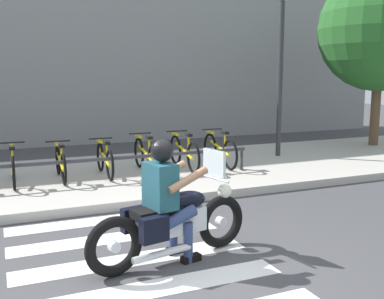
{
  "coord_description": "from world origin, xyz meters",
  "views": [
    {
      "loc": [
        -1.74,
        -4.17,
        2.17
      ],
      "look_at": [
        1.23,
        2.72,
        0.93
      ],
      "focal_mm": 42.69,
      "sensor_mm": 36.0,
      "label": 1
    }
  ],
  "objects_px": {
    "bicycle_1": "(13,166)",
    "tree_near_rack": "(381,30)",
    "street_lamp": "(281,59)",
    "bicycle_4": "(146,155)",
    "bicycle_2": "(61,163)",
    "bicycle_3": "(105,159)",
    "bike_rack": "(111,160)",
    "rider": "(167,192)",
    "motorcycle": "(173,222)",
    "bicycle_6": "(220,150)",
    "bicycle_5": "(184,152)"
  },
  "relations": [
    {
      "from": "bicycle_1",
      "to": "tree_near_rack",
      "type": "xyz_separation_m",
      "value": [
        9.78,
        1.02,
        2.91
      ]
    },
    {
      "from": "street_lamp",
      "to": "bicycle_4",
      "type": "bearing_deg",
      "value": -170.41
    },
    {
      "from": "bicycle_2",
      "to": "bicycle_3",
      "type": "height_order",
      "value": "bicycle_3"
    },
    {
      "from": "bicycle_4",
      "to": "tree_near_rack",
      "type": "bearing_deg",
      "value": 8.05
    },
    {
      "from": "bicycle_2",
      "to": "bike_rack",
      "type": "relative_size",
      "value": 0.27
    },
    {
      "from": "rider",
      "to": "bicycle_3",
      "type": "xyz_separation_m",
      "value": [
        0.21,
        4.16,
        -0.35
      ]
    },
    {
      "from": "motorcycle",
      "to": "bike_rack",
      "type": "xyz_separation_m",
      "value": [
        0.13,
        3.59,
        0.11
      ]
    },
    {
      "from": "bicycle_2",
      "to": "bicycle_6",
      "type": "distance_m",
      "value": 3.42
    },
    {
      "from": "bicycle_1",
      "to": "bike_rack",
      "type": "xyz_separation_m",
      "value": [
        1.71,
        -0.55,
        0.08
      ]
    },
    {
      "from": "bicycle_3",
      "to": "bicycle_6",
      "type": "bearing_deg",
      "value": -0.02
    },
    {
      "from": "bicycle_2",
      "to": "street_lamp",
      "type": "bearing_deg",
      "value": 6.56
    },
    {
      "from": "tree_near_rack",
      "to": "bicycle_2",
      "type": "bearing_deg",
      "value": -173.49
    },
    {
      "from": "motorcycle",
      "to": "tree_near_rack",
      "type": "distance_m",
      "value": 10.13
    },
    {
      "from": "motorcycle",
      "to": "rider",
      "type": "bearing_deg",
      "value": -170.57
    },
    {
      "from": "bicycle_6",
      "to": "street_lamp",
      "type": "relative_size",
      "value": 0.41
    },
    {
      "from": "bicycle_1",
      "to": "bicycle_2",
      "type": "bearing_deg",
      "value": 0.01
    },
    {
      "from": "bicycle_1",
      "to": "bicycle_4",
      "type": "distance_m",
      "value": 2.57
    },
    {
      "from": "bicycle_1",
      "to": "bicycle_5",
      "type": "height_order",
      "value": "bicycle_5"
    },
    {
      "from": "bicycle_1",
      "to": "bicycle_5",
      "type": "bearing_deg",
      "value": -0.02
    },
    {
      "from": "bicycle_5",
      "to": "bike_rack",
      "type": "relative_size",
      "value": 0.3
    },
    {
      "from": "bicycle_3",
      "to": "bicycle_5",
      "type": "height_order",
      "value": "bicycle_5"
    },
    {
      "from": "bicycle_2",
      "to": "bicycle_5",
      "type": "xyz_separation_m",
      "value": [
        2.57,
        -0.0,
        0.03
      ]
    },
    {
      "from": "bicycle_5",
      "to": "rider",
      "type": "bearing_deg",
      "value": -114.77
    },
    {
      "from": "bicycle_3",
      "to": "tree_near_rack",
      "type": "distance_m",
      "value": 8.64
    },
    {
      "from": "bicycle_1",
      "to": "bicycle_6",
      "type": "distance_m",
      "value": 4.28
    },
    {
      "from": "bicycle_4",
      "to": "bicycle_3",
      "type": "bearing_deg",
      "value": 179.95
    },
    {
      "from": "bicycle_4",
      "to": "street_lamp",
      "type": "relative_size",
      "value": 0.41
    },
    {
      "from": "bicycle_4",
      "to": "bicycle_6",
      "type": "xyz_separation_m",
      "value": [
        1.71,
        -0.0,
        0.0
      ]
    },
    {
      "from": "bicycle_1",
      "to": "bicycle_3",
      "type": "height_order",
      "value": "bicycle_1"
    },
    {
      "from": "bicycle_1",
      "to": "bicycle_6",
      "type": "relative_size",
      "value": 0.98
    },
    {
      "from": "motorcycle",
      "to": "bicycle_3",
      "type": "relative_size",
      "value": 1.35
    },
    {
      "from": "bicycle_1",
      "to": "bike_rack",
      "type": "height_order",
      "value": "bicycle_1"
    },
    {
      "from": "rider",
      "to": "bicycle_2",
      "type": "distance_m",
      "value": 4.22
    },
    {
      "from": "bicycle_1",
      "to": "bicycle_5",
      "type": "distance_m",
      "value": 3.42
    },
    {
      "from": "bicycle_3",
      "to": "bicycle_2",
      "type": "bearing_deg",
      "value": 179.98
    },
    {
      "from": "bicycle_1",
      "to": "bike_rack",
      "type": "distance_m",
      "value": 1.8
    },
    {
      "from": "rider",
      "to": "bicycle_4",
      "type": "distance_m",
      "value": 4.3
    },
    {
      "from": "bicycle_3",
      "to": "bike_rack",
      "type": "xyz_separation_m",
      "value": [
        -0.0,
        -0.55,
        0.09
      ]
    },
    {
      "from": "bicycle_2",
      "to": "bicycle_3",
      "type": "bearing_deg",
      "value": -0.02
    },
    {
      "from": "bicycle_1",
      "to": "bicycle_2",
      "type": "xyz_separation_m",
      "value": [
        0.86,
        0.0,
        -0.01
      ]
    },
    {
      "from": "bike_rack",
      "to": "tree_near_rack",
      "type": "height_order",
      "value": "tree_near_rack"
    },
    {
      "from": "bike_rack",
      "to": "tree_near_rack",
      "type": "bearing_deg",
      "value": 11.03
    },
    {
      "from": "motorcycle",
      "to": "bicycle_1",
      "type": "height_order",
      "value": "motorcycle"
    },
    {
      "from": "motorcycle",
      "to": "bicycle_5",
      "type": "relative_size",
      "value": 1.22
    },
    {
      "from": "motorcycle",
      "to": "rider",
      "type": "height_order",
      "value": "rider"
    },
    {
      "from": "bicycle_4",
      "to": "tree_near_rack",
      "type": "xyz_separation_m",
      "value": [
        7.22,
        1.02,
        2.89
      ]
    },
    {
      "from": "bicycle_6",
      "to": "bicycle_5",
      "type": "bearing_deg",
      "value": 179.99
    },
    {
      "from": "bicycle_2",
      "to": "bicycle_5",
      "type": "relative_size",
      "value": 0.91
    },
    {
      "from": "rider",
      "to": "bicycle_4",
      "type": "bearing_deg",
      "value": 75.67
    },
    {
      "from": "tree_near_rack",
      "to": "motorcycle",
      "type": "bearing_deg",
      "value": -147.8
    }
  ]
}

